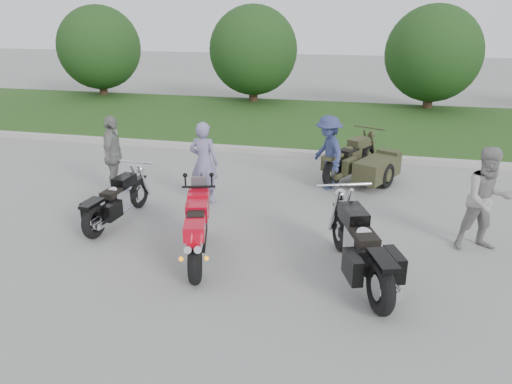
% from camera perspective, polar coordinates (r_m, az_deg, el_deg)
% --- Properties ---
extents(ground, '(80.00, 80.00, 0.00)m').
position_cam_1_polar(ground, '(8.18, -2.93, -6.96)').
color(ground, gray).
rests_on(ground, ground).
extents(curb, '(60.00, 0.30, 0.15)m').
position_cam_1_polar(curb, '(13.64, 4.29, 4.49)').
color(curb, '#ACA9A2').
rests_on(curb, ground).
extents(grass_strip, '(60.00, 8.00, 0.14)m').
position_cam_1_polar(grass_strip, '(17.63, 6.60, 7.95)').
color(grass_strip, '#2A521C').
rests_on(grass_strip, ground).
extents(tree_far_left, '(3.60, 3.60, 4.00)m').
position_cam_1_polar(tree_far_left, '(23.85, -17.48, 15.46)').
color(tree_far_left, '#3F2B1C').
rests_on(tree_far_left, ground).
extents(tree_mid_left, '(3.60, 3.60, 4.00)m').
position_cam_1_polar(tree_mid_left, '(21.16, -0.30, 15.88)').
color(tree_mid_left, '#3F2B1C').
rests_on(tree_mid_left, ground).
extents(tree_mid_right, '(3.60, 3.60, 4.00)m').
position_cam_1_polar(tree_mid_right, '(20.61, 19.61, 14.67)').
color(tree_mid_right, '#3F2B1C').
rests_on(tree_mid_right, ground).
extents(sportbike_red, '(0.77, 1.97, 0.96)m').
position_cam_1_polar(sportbike_red, '(7.72, -6.75, -4.16)').
color(sportbike_red, black).
rests_on(sportbike_red, ground).
extents(cruiser_left, '(0.39, 2.10, 0.81)m').
position_cam_1_polar(cruiser_left, '(9.46, -15.77, -1.16)').
color(cruiser_left, black).
rests_on(cruiser_left, ground).
extents(cruiser_right, '(1.09, 2.42, 0.97)m').
position_cam_1_polar(cruiser_right, '(7.28, 11.99, -6.57)').
color(cruiser_right, black).
rests_on(cruiser_right, ground).
extents(cruiser_sidecar, '(1.71, 2.20, 0.91)m').
position_cam_1_polar(cruiser_sidecar, '(11.54, 12.38, 3.00)').
color(cruiser_sidecar, black).
rests_on(cruiser_sidecar, ground).
extents(person_stripe, '(0.64, 0.45, 1.67)m').
position_cam_1_polar(person_stripe, '(10.10, -5.96, 3.37)').
color(person_stripe, gray).
rests_on(person_stripe, ground).
extents(person_grey, '(0.98, 0.86, 1.72)m').
position_cam_1_polar(person_grey, '(8.78, 24.92, -0.82)').
color(person_grey, gray).
rests_on(person_grey, ground).
extents(person_denim, '(1.07, 1.21, 1.62)m').
position_cam_1_polar(person_denim, '(10.98, 8.24, 4.49)').
color(person_denim, navy).
rests_on(person_denim, ground).
extents(person_back, '(0.63, 1.05, 1.68)m').
position_cam_1_polar(person_back, '(10.95, -16.00, 4.04)').
color(person_back, gray).
rests_on(person_back, ground).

